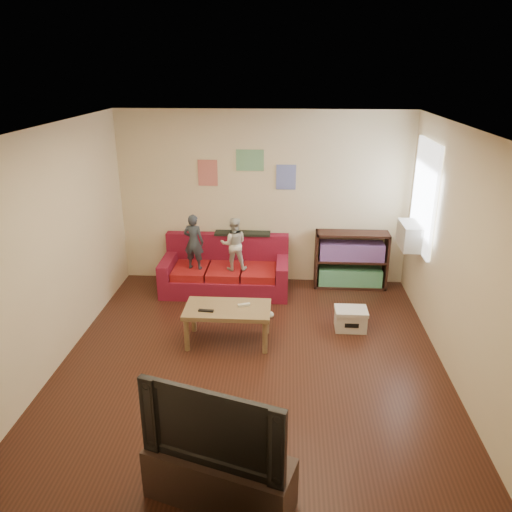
# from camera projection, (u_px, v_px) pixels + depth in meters

# --- Properties ---
(room_shell) EXTENTS (4.52, 5.02, 2.72)m
(room_shell) POSITION_uv_depth(u_px,v_px,m) (251.00, 257.00, 5.42)
(room_shell) COLOR #3F1E14
(room_shell) RESTS_ON ground
(sofa) EXTENTS (1.93, 0.89, 0.85)m
(sofa) POSITION_uv_depth(u_px,v_px,m) (226.00, 272.00, 7.75)
(sofa) COLOR maroon
(sofa) RESTS_ON ground
(child_a) EXTENTS (0.34, 0.26, 0.85)m
(child_a) POSITION_uv_depth(u_px,v_px,m) (194.00, 242.00, 7.43)
(child_a) COLOR #2E3641
(child_a) RESTS_ON sofa
(child_b) EXTENTS (0.42, 0.35, 0.81)m
(child_b) POSITION_uv_depth(u_px,v_px,m) (234.00, 244.00, 7.40)
(child_b) COLOR beige
(child_b) RESTS_ON sofa
(coffee_table) EXTENTS (1.07, 0.59, 0.48)m
(coffee_table) POSITION_uv_depth(u_px,v_px,m) (228.00, 312.00, 6.21)
(coffee_table) COLOR olive
(coffee_table) RESTS_ON ground
(remote) EXTENTS (0.19, 0.06, 0.02)m
(remote) POSITION_uv_depth(u_px,v_px,m) (206.00, 311.00, 6.09)
(remote) COLOR black
(remote) RESTS_ON coffee_table
(game_controller) EXTENTS (0.16, 0.10, 0.03)m
(game_controller) POSITION_uv_depth(u_px,v_px,m) (244.00, 305.00, 6.22)
(game_controller) COLOR silver
(game_controller) RESTS_ON coffee_table
(bookshelf) EXTENTS (1.12, 0.34, 0.90)m
(bookshelf) POSITION_uv_depth(u_px,v_px,m) (351.00, 263.00, 7.82)
(bookshelf) COLOR #311B14
(bookshelf) RESTS_ON ground
(window) EXTENTS (0.04, 1.08, 1.48)m
(window) POSITION_uv_depth(u_px,v_px,m) (424.00, 196.00, 6.72)
(window) COLOR white
(window) RESTS_ON room_shell
(ac_unit) EXTENTS (0.28, 0.55, 0.35)m
(ac_unit) POSITION_uv_depth(u_px,v_px,m) (411.00, 236.00, 6.92)
(ac_unit) COLOR #B7B2A3
(ac_unit) RESTS_ON window
(artwork_left) EXTENTS (0.30, 0.01, 0.40)m
(artwork_left) POSITION_uv_depth(u_px,v_px,m) (208.00, 173.00, 7.64)
(artwork_left) COLOR #D87266
(artwork_left) RESTS_ON room_shell
(artwork_center) EXTENTS (0.42, 0.01, 0.32)m
(artwork_center) POSITION_uv_depth(u_px,v_px,m) (250.00, 160.00, 7.53)
(artwork_center) COLOR #72B27F
(artwork_center) RESTS_ON room_shell
(artwork_right) EXTENTS (0.30, 0.01, 0.38)m
(artwork_right) POSITION_uv_depth(u_px,v_px,m) (286.00, 177.00, 7.58)
(artwork_right) COLOR #727FCC
(artwork_right) RESTS_ON room_shell
(file_box) EXTENTS (0.42, 0.32, 0.29)m
(file_box) POSITION_uv_depth(u_px,v_px,m) (351.00, 319.00, 6.61)
(file_box) COLOR silver
(file_box) RESTS_ON ground
(tv_stand) EXTENTS (1.26, 0.74, 0.45)m
(tv_stand) POSITION_uv_depth(u_px,v_px,m) (219.00, 478.00, 3.96)
(tv_stand) COLOR #392822
(tv_stand) RESTS_ON ground
(television) EXTENTS (1.16, 0.50, 0.67)m
(television) POSITION_uv_depth(u_px,v_px,m) (217.00, 421.00, 3.76)
(television) COLOR black
(television) RESTS_ON tv_stand
(tissue) EXTENTS (0.11, 0.11, 0.10)m
(tissue) POSITION_uv_depth(u_px,v_px,m) (270.00, 315.00, 6.93)
(tissue) COLOR silver
(tissue) RESTS_ON ground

